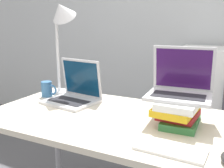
{
  "coord_description": "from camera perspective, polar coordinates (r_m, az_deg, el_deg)",
  "views": [
    {
      "loc": [
        0.55,
        -0.81,
        1.26
      ],
      "look_at": [
        -0.03,
        0.37,
        0.94
      ],
      "focal_mm": 42.0,
      "sensor_mm": 36.0,
      "label": 1
    }
  ],
  "objects": [
    {
      "name": "desk_lamp",
      "position": [
        1.79,
        -10.98,
        13.01
      ],
      "size": [
        0.23,
        0.2,
        0.65
      ],
      "color": "white",
      "rests_on": "desk"
    },
    {
      "name": "wireless_keyboard",
      "position": [
        1.09,
        12.55,
        -13.63
      ],
      "size": [
        0.28,
        0.14,
        0.01
      ],
      "color": "white",
      "rests_on": "desk"
    },
    {
      "name": "mug",
      "position": [
        1.83,
        -13.92,
        -1.07
      ],
      "size": [
        0.12,
        0.07,
        0.1
      ],
      "color": "teal",
      "rests_on": "desk"
    },
    {
      "name": "mini_fridge",
      "position": [
        2.51,
        19.79,
        -4.5
      ],
      "size": [
        0.52,
        0.57,
        1.04
      ],
      "color": "white",
      "rests_on": "ground_plane"
    },
    {
      "name": "wall_back",
      "position": [
        2.82,
        15.5,
        14.83
      ],
      "size": [
        8.0,
        0.05,
        2.7
      ],
      "color": "silver",
      "rests_on": "ground_plane"
    },
    {
      "name": "laptop_on_books",
      "position": [
        1.34,
        14.61,
        -0.62
      ],
      "size": [
        0.32,
        0.25,
        0.25
      ],
      "color": "silver",
      "rests_on": "book_stack"
    },
    {
      "name": "book_stack",
      "position": [
        1.33,
        14.33,
        -5.83
      ],
      "size": [
        0.21,
        0.29,
        0.13
      ],
      "color": "#33753D",
      "rests_on": "desk"
    },
    {
      "name": "laptop_left",
      "position": [
        1.68,
        -8.26,
        -2.07
      ],
      "size": [
        0.34,
        0.29,
        0.26
      ],
      "color": "silver",
      "rests_on": "desk"
    },
    {
      "name": "desk",
      "position": [
        1.43,
        1.21,
        -10.49
      ],
      "size": [
        1.44,
        0.75,
        0.76
      ],
      "color": "beige",
      "rests_on": "ground_plane"
    }
  ]
}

